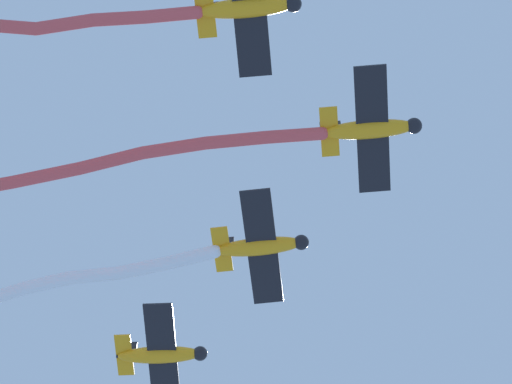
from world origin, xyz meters
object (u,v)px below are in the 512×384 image
object	(u,v)px
airplane_left_wing	(261,246)
airplane_right_wing	(249,8)
airplane_slot	(162,355)
airplane_lead	(371,129)

from	to	relation	value
airplane_left_wing	airplane_right_wing	world-z (taller)	airplane_right_wing
airplane_right_wing	airplane_slot	size ratio (longest dim) A/B	1.00
airplane_left_wing	airplane_right_wing	size ratio (longest dim) A/B	1.00
airplane_lead	airplane_slot	world-z (taller)	airplane_lead
airplane_left_wing	airplane_right_wing	xyz separation A→B (m)	(2.95, 13.43, 0.30)
airplane_lead	airplane_slot	bearing A→B (deg)	134.12
airplane_right_wing	airplane_slot	world-z (taller)	airplane_right_wing
airplane_slot	airplane_right_wing	bearing A→B (deg)	-73.83
airplane_lead	airplane_left_wing	size ratio (longest dim) A/B	1.00
airplane_slot	airplane_lead	bearing A→B (deg)	-48.55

